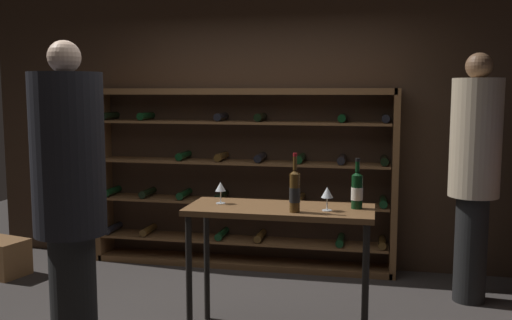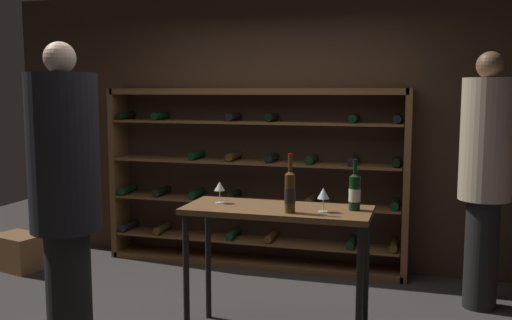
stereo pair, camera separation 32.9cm
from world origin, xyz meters
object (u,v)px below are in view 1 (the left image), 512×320
(wine_bottle_black_capsule, at_px, (357,190))
(tasting_table, at_px, (280,224))
(wine_glass_stemmed_right, at_px, (221,188))
(wine_bottle_green_slim, at_px, (295,191))
(wine_rack, at_px, (242,179))
(wine_glass_stemmed_center, at_px, (327,193))
(person_guest_blue_shirt, at_px, (70,194))
(wine_crate, at_px, (1,257))
(person_host_in_suit, at_px, (474,165))

(wine_bottle_black_capsule, bearing_deg, tasting_table, -173.20)
(wine_glass_stemmed_right, bearing_deg, wine_bottle_green_slim, -17.75)
(wine_rack, bearing_deg, wine_bottle_black_capsule, -52.42)
(wine_glass_stemmed_center, bearing_deg, tasting_table, 170.87)
(person_guest_blue_shirt, relative_size, wine_glass_stemmed_right, 13.07)
(wine_crate, bearing_deg, wine_glass_stemmed_right, -18.35)
(person_host_in_suit, height_order, wine_crate, person_host_in_suit)
(wine_glass_stemmed_center, bearing_deg, person_guest_blue_shirt, -153.61)
(wine_rack, relative_size, person_host_in_suit, 1.47)
(person_guest_blue_shirt, height_order, wine_glass_stemmed_right, person_guest_blue_shirt)
(person_host_in_suit, xyz_separation_m, wine_glass_stemmed_right, (-1.88, -1.00, -0.09))
(person_guest_blue_shirt, height_order, wine_bottle_black_capsule, person_guest_blue_shirt)
(person_host_in_suit, height_order, wine_bottle_green_slim, person_host_in_suit)
(wine_rack, bearing_deg, wine_glass_stemmed_center, -59.13)
(person_guest_blue_shirt, bearing_deg, person_host_in_suit, 143.00)
(person_guest_blue_shirt, xyz_separation_m, wine_bottle_green_slim, (1.27, 0.65, -0.05))
(person_guest_blue_shirt, height_order, person_host_in_suit, person_host_in_suit)
(person_guest_blue_shirt, bearing_deg, tasting_table, 142.20)
(tasting_table, relative_size, wine_bottle_green_slim, 3.27)
(person_host_in_suit, relative_size, wine_crate, 4.29)
(wine_glass_stemmed_right, distance_m, wine_glass_stemmed_center, 0.78)
(wine_glass_stemmed_center, bearing_deg, wine_bottle_black_capsule, 30.88)
(tasting_table, xyz_separation_m, person_guest_blue_shirt, (-1.15, -0.79, 0.31))
(tasting_table, bearing_deg, wine_glass_stemmed_center, -9.13)
(wine_bottle_green_slim, distance_m, wine_glass_stemmed_right, 0.59)
(tasting_table, height_order, person_guest_blue_shirt, person_guest_blue_shirt)
(wine_rack, relative_size, wine_glass_stemmed_center, 18.58)
(wine_rack, xyz_separation_m, person_host_in_suit, (2.09, -0.56, 0.27))
(tasting_table, distance_m, person_guest_blue_shirt, 1.43)
(wine_bottle_green_slim, bearing_deg, wine_glass_stemmed_right, 162.25)
(wine_bottle_black_capsule, bearing_deg, wine_rack, 127.58)
(wine_rack, xyz_separation_m, wine_bottle_green_slim, (0.78, -1.74, 0.21))
(wine_rack, distance_m, person_guest_blue_shirt, 2.45)
(person_host_in_suit, distance_m, wine_bottle_black_capsule, 1.34)
(person_host_in_suit, bearing_deg, wine_glass_stemmed_right, 40.03)
(tasting_table, xyz_separation_m, wine_crate, (-2.85, 0.84, -0.66))
(wine_crate, xyz_separation_m, wine_glass_stemmed_center, (3.18, -0.89, 0.90))
(tasting_table, distance_m, wine_crate, 3.04)
(tasting_table, bearing_deg, person_host_in_suit, 35.87)
(tasting_table, distance_m, person_host_in_suit, 1.80)
(tasting_table, relative_size, person_host_in_suit, 0.63)
(person_guest_blue_shirt, bearing_deg, wine_rack, -173.96)
(wine_rack, height_order, person_host_in_suit, person_host_in_suit)
(wine_rack, xyz_separation_m, wine_glass_stemmed_right, (0.22, -1.56, 0.18))
(person_host_in_suit, relative_size, wine_bottle_black_capsule, 5.90)
(wine_crate, bearing_deg, person_host_in_suit, 2.71)
(wine_crate, bearing_deg, wine_bottle_green_slim, -18.24)
(tasting_table, xyz_separation_m, wine_glass_stemmed_right, (-0.44, 0.04, 0.23))
(person_guest_blue_shirt, relative_size, wine_bottle_black_capsule, 5.87)
(person_host_in_suit, distance_m, wine_crate, 4.41)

